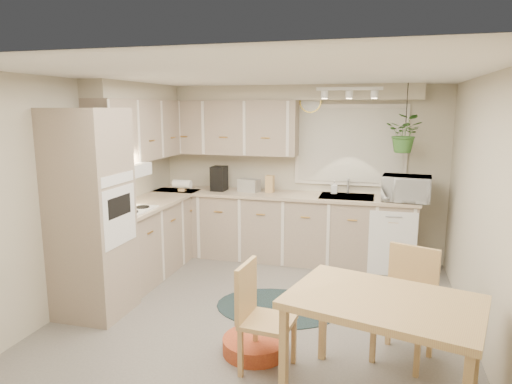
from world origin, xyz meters
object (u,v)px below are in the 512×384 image
dining_table (381,352)px  chair_back (404,307)px  pet_bed (255,345)px  chair_left (268,319)px  microwave (406,186)px  braided_rug (277,307)px

dining_table → chair_back: 0.69m
chair_back → pet_bed: 1.31m
dining_table → chair_left: bearing=165.7°
dining_table → chair_left: size_ratio=1.45×
dining_table → microwave: (0.27, 2.86, 0.73)m
chair_left → microwave: (1.14, 2.64, 0.70)m
chair_back → microwave: bearing=-71.4°
microwave → pet_bed: bearing=-113.3°
chair_left → braided_rug: (-0.18, 1.16, -0.44)m
chair_back → pet_bed: (-1.22, -0.21, -0.41)m
braided_rug → microwave: microwave is taller
chair_left → pet_bed: (-0.17, 0.23, -0.38)m
dining_table → pet_bed: 1.18m
dining_table → braided_rug: (-1.05, 1.38, -0.40)m
braided_rug → microwave: bearing=48.2°
dining_table → pet_bed: bearing=156.6°
chair_left → chair_back: chair_back is taller
chair_back → braided_rug: size_ratio=0.72×
dining_table → microwave: bearing=84.6°
chair_left → braided_rug: bearing=-165.7°
pet_bed → microwave: 2.95m
chair_left → pet_bed: chair_left is taller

